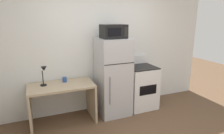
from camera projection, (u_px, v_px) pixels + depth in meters
The scene contains 7 objects.
wall_back_white at pixel (101, 49), 4.09m from camera, with size 5.00×0.10×2.60m, color silver.
desk at pixel (62, 96), 3.60m from camera, with size 1.17×0.63×0.75m.
desk_lamp at pixel (44, 73), 3.44m from camera, with size 0.14×0.12×0.35m.
coffee_mug at pixel (65, 80), 3.68m from camera, with size 0.08×0.08×0.10m, color #264C99.
refrigerator at pixel (113, 77), 3.92m from camera, with size 0.61×0.66×1.55m.
microwave at pixel (113, 31), 3.67m from camera, with size 0.46×0.35×0.26m.
oven_range at pixel (140, 87), 4.26m from camera, with size 0.62×0.61×1.10m.
Camera 1 is at (-1.35, -2.13, 1.96)m, focal length 31.20 mm.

